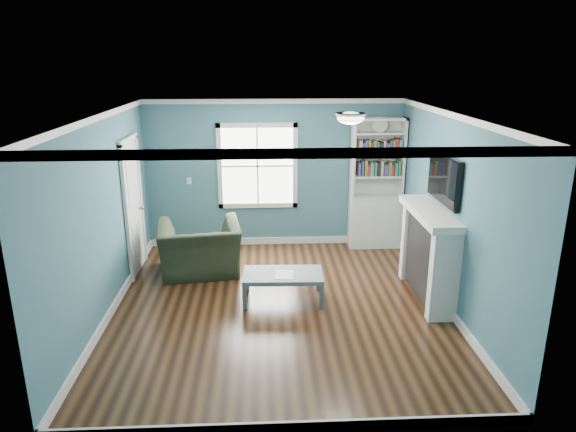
{
  "coord_description": "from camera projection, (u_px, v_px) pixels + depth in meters",
  "views": [
    {
      "loc": [
        -0.21,
        -6.35,
        3.26
      ],
      "look_at": [
        0.13,
        0.4,
        1.17
      ],
      "focal_mm": 32.0,
      "sensor_mm": 36.0,
      "label": 1
    }
  ],
  "objects": [
    {
      "name": "coffee_table",
      "position": [
        283.0,
        277.0,
        7.13
      ],
      "size": [
        1.12,
        0.63,
        0.4
      ],
      "rotation": [
        0.0,
        0.0,
        -0.03
      ],
      "color": "#545B65",
      "rests_on": "ground"
    },
    {
      "name": "door",
      "position": [
        133.0,
        205.0,
        7.94
      ],
      "size": [
        0.12,
        0.98,
        2.17
      ],
      "color": "silver",
      "rests_on": "ground"
    },
    {
      "name": "trim",
      "position": [
        280.0,
        220.0,
        6.66
      ],
      "size": [
        4.5,
        5.0,
        2.6
      ],
      "color": "white",
      "rests_on": "ground"
    },
    {
      "name": "bookshelf",
      "position": [
        375.0,
        196.0,
        9.04
      ],
      "size": [
        0.9,
        0.35,
        2.31
      ],
      "color": "silver",
      "rests_on": "ground"
    },
    {
      "name": "room_walls",
      "position": [
        279.0,
        195.0,
        6.56
      ],
      "size": [
        5.0,
        5.0,
        5.0
      ],
      "color": "#3A6C7A",
      "rests_on": "ground"
    },
    {
      "name": "recliner",
      "position": [
        199.0,
        240.0,
        7.99
      ],
      "size": [
        1.34,
        0.98,
        1.08
      ],
      "primitive_type": "imported",
      "rotation": [
        0.0,
        0.0,
        -3.0
      ],
      "color": "black",
      "rests_on": "ground"
    },
    {
      "name": "window",
      "position": [
        258.0,
        166.0,
        8.96
      ],
      "size": [
        1.4,
        0.06,
        1.5
      ],
      "color": "white",
      "rests_on": "room_walls"
    },
    {
      "name": "fireplace",
      "position": [
        429.0,
        255.0,
        7.13
      ],
      "size": [
        0.44,
        1.58,
        1.3
      ],
      "color": "black",
      "rests_on": "ground"
    },
    {
      "name": "paper_sheet",
      "position": [
        284.0,
        275.0,
        7.06
      ],
      "size": [
        0.27,
        0.33,
        0.0
      ],
      "primitive_type": "cube",
      "rotation": [
        0.0,
        0.0,
        -0.08
      ],
      "color": "white",
      "rests_on": "coffee_table"
    },
    {
      "name": "tv",
      "position": [
        444.0,
        178.0,
        6.82
      ],
      "size": [
        0.06,
        1.1,
        0.65
      ],
      "primitive_type": "cube",
      "color": "black",
      "rests_on": "fireplace"
    },
    {
      "name": "ceiling_fixture",
      "position": [
        351.0,
        117.0,
        6.42
      ],
      "size": [
        0.38,
        0.38,
        0.15
      ],
      "color": "white",
      "rests_on": "room_walls"
    },
    {
      "name": "light_switch",
      "position": [
        189.0,
        181.0,
        8.98
      ],
      "size": [
        0.08,
        0.01,
        0.12
      ],
      "primitive_type": "cube",
      "color": "white",
      "rests_on": "room_walls"
    },
    {
      "name": "floor",
      "position": [
        280.0,
        306.0,
        7.03
      ],
      "size": [
        5.0,
        5.0,
        0.0
      ],
      "primitive_type": "plane",
      "color": "black",
      "rests_on": "ground"
    }
  ]
}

